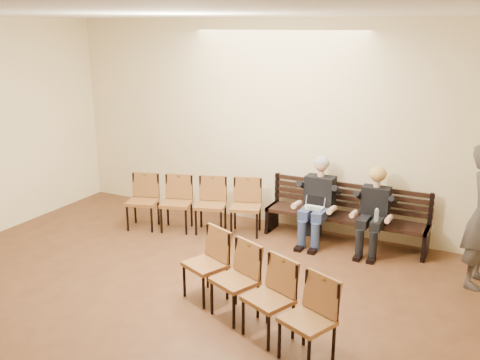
# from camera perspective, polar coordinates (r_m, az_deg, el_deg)

# --- Properties ---
(room_walls) EXTENTS (8.02, 10.01, 3.51)m
(room_walls) POSITION_cam_1_polar(r_m,az_deg,el_deg) (5.38, -13.61, 6.75)
(room_walls) COLOR beige
(room_walls) RESTS_ON ground
(bench) EXTENTS (2.60, 0.90, 0.45)m
(bench) POSITION_cam_1_polar(r_m,az_deg,el_deg) (8.78, 11.04, -5.16)
(bench) COLOR black
(bench) RESTS_ON ground
(seated_man) EXTENTS (0.58, 0.80, 1.39)m
(seated_man) POSITION_cam_1_polar(r_m,az_deg,el_deg) (8.62, 8.30, -2.11)
(seated_man) COLOR black
(seated_man) RESTS_ON ground
(seated_woman) EXTENTS (0.52, 0.73, 1.22)m
(seated_woman) POSITION_cam_1_polar(r_m,az_deg,el_deg) (8.43, 14.05, -3.46)
(seated_woman) COLOR black
(seated_woman) RESTS_ON ground
(laptop) EXTENTS (0.34, 0.28, 0.23)m
(laptop) POSITION_cam_1_polar(r_m,az_deg,el_deg) (8.51, 7.73, -3.24)
(laptop) COLOR silver
(laptop) RESTS_ON bench
(water_bottle) EXTENTS (0.07, 0.07, 0.21)m
(water_bottle) POSITION_cam_1_polar(r_m,az_deg,el_deg) (8.18, 14.29, -4.50)
(water_bottle) COLOR silver
(water_bottle) RESTS_ON bench
(bag) EXTENTS (0.38, 0.29, 0.25)m
(bag) POSITION_cam_1_polar(r_m,az_deg,el_deg) (9.06, 7.55, -4.97)
(bag) COLOR black
(bag) RESTS_ON ground
(chair_row_front) EXTENTS (2.32, 1.17, 0.94)m
(chair_row_front) POSITION_cam_1_polar(r_m,az_deg,el_deg) (9.04, -5.00, -2.63)
(chair_row_front) COLOR brown
(chair_row_front) RESTS_ON ground
(chair_row_back) EXTENTS (2.24, 1.33, 0.91)m
(chair_row_back) POSITION_cam_1_polar(r_m,az_deg,el_deg) (6.25, 1.17, -11.67)
(chair_row_back) COLOR brown
(chair_row_back) RESTS_ON ground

